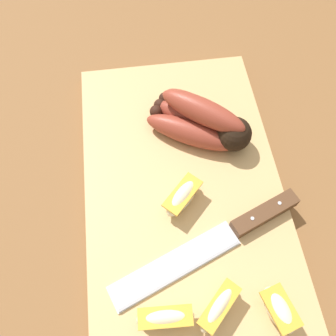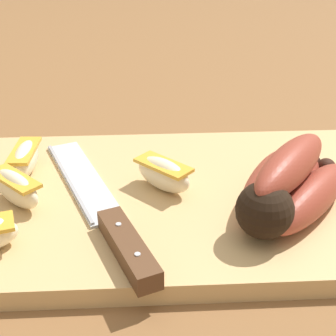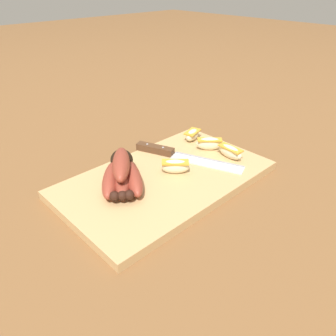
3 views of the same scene
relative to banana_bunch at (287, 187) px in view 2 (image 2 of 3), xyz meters
The scene contains 7 objects.
ground_plane 0.10m from the banana_bunch, 161.95° to the left, with size 6.00×6.00×0.00m, color brown.
cutting_board 0.11m from the banana_bunch, 155.16° to the left, with size 0.48×0.28×0.02m, color tan.
banana_bunch is the anchor object (origin of this frame).
chefs_knife 0.17m from the banana_bunch, behind, with size 0.13×0.27×0.02m.
apple_wedge_near 0.12m from the banana_bunch, 157.51° to the left, with size 0.06×0.06×0.03m.
apple_wedge_far 0.28m from the banana_bunch, 161.07° to the left, with size 0.03×0.07×0.03m.
apple_wedge_extra 0.26m from the banana_bunch, behind, with size 0.06×0.06×0.04m.
Camera 2 is at (-0.05, -0.42, 0.29)m, focal length 52.34 mm.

